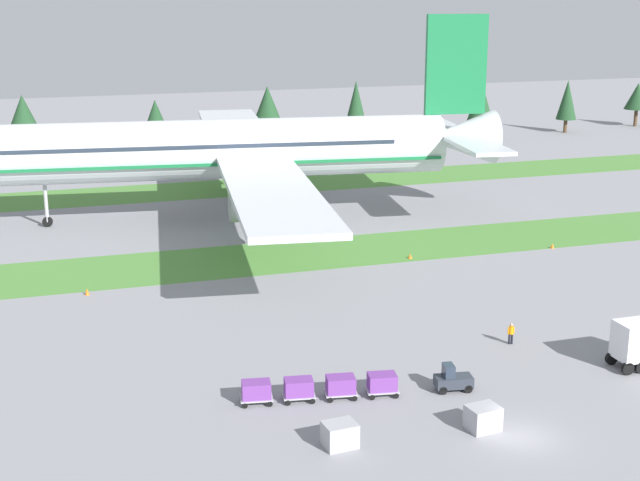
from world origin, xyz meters
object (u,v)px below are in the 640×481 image
object	(u,v)px
taxiway_marker_2	(410,256)
uld_container_1	(483,418)
cargo_dolly_lead	(382,383)
ground_crew_marshaller	(511,333)
baggage_tug	(453,380)
cargo_dolly_third	(299,388)
cargo_dolly_second	(341,385)
taxiway_marker_1	(87,292)
airliner	(238,148)
uld_container_0	(340,435)
cargo_dolly_fourth	(256,391)
taxiway_marker_0	(552,246)

from	to	relation	value
taxiway_marker_2	uld_container_1	bearing A→B (deg)	-105.96
cargo_dolly_lead	ground_crew_marshaller	distance (m)	14.33
uld_container_1	taxiway_marker_2	xyz separation A→B (m)	(10.56, 36.92, -0.54)
baggage_tug	cargo_dolly_third	size ratio (longest dim) A/B	1.15
cargo_dolly_lead	cargo_dolly_second	size ratio (longest dim) A/B	1.00
ground_crew_marshaller	taxiway_marker_2	size ratio (longest dim) A/B	3.47
uld_container_1	taxiway_marker_1	size ratio (longest dim) A/B	3.22
airliner	ground_crew_marshaller	xyz separation A→B (m)	(11.50, -46.49, -7.71)
baggage_tug	taxiway_marker_1	world-z (taller)	baggage_tug
uld_container_1	taxiway_marker_2	distance (m)	38.40
cargo_dolly_lead	taxiway_marker_2	size ratio (longest dim) A/B	4.80
uld_container_0	taxiway_marker_1	world-z (taller)	uld_container_0
cargo_dolly_second	taxiway_marker_2	size ratio (longest dim) A/B	4.80
cargo_dolly_lead	taxiway_marker_1	xyz separation A→B (m)	(-18.04, 28.18, -0.61)
airliner	cargo_dolly_fourth	xyz separation A→B (m)	(-10.21, -50.91, -7.74)
cargo_dolly_third	uld_container_1	distance (m)	12.58
taxiway_marker_2	cargo_dolly_fourth	bearing A→B (deg)	-129.08
airliner	taxiway_marker_1	bearing A→B (deg)	148.15
uld_container_1	taxiway_marker_1	bearing A→B (deg)	122.59
ground_crew_marshaller	cargo_dolly_third	bearing A→B (deg)	20.00
cargo_dolly_lead	taxiway_marker_0	world-z (taller)	cargo_dolly_lead
taxiway_marker_1	taxiway_marker_2	size ratio (longest dim) A/B	1.24
cargo_dolly_second	taxiway_marker_1	world-z (taller)	cargo_dolly_second
cargo_dolly_third	taxiway_marker_0	size ratio (longest dim) A/B	4.52
uld_container_1	taxiway_marker_2	bearing A→B (deg)	74.04
airliner	uld_container_1	size ratio (longest dim) A/B	39.51
cargo_dolly_third	taxiway_marker_2	world-z (taller)	cargo_dolly_third
taxiway_marker_0	taxiway_marker_1	world-z (taller)	taxiway_marker_1
taxiway_marker_0	taxiway_marker_2	xyz separation A→B (m)	(-16.18, 1.03, -0.02)
baggage_tug	ground_crew_marshaller	xyz separation A→B (m)	(8.15, 6.55, 0.13)
cargo_dolly_lead	taxiway_marker_2	distance (m)	33.65
ground_crew_marshaller	taxiway_marker_2	xyz separation A→B (m)	(1.71, 24.42, -0.70)
taxiway_marker_2	cargo_dolly_lead	bearing A→B (deg)	-116.16
taxiway_marker_0	taxiway_marker_2	world-z (taller)	taxiway_marker_0
cargo_dolly_lead	taxiway_marker_2	bearing A→B (deg)	162.80
airliner	cargo_dolly_third	world-z (taller)	airliner
cargo_dolly_fourth	ground_crew_marshaller	xyz separation A→B (m)	(21.71, 4.42, 0.03)
cargo_dolly_second	ground_crew_marshaller	size ratio (longest dim) A/B	1.38
taxiway_marker_0	uld_container_1	bearing A→B (deg)	-126.69
cargo_dolly_second	cargo_dolly_third	size ratio (longest dim) A/B	1.00
uld_container_0	taxiway_marker_2	distance (m)	41.44
cargo_dolly_second	uld_container_0	size ratio (longest dim) A/B	1.20
baggage_tug	cargo_dolly_fourth	bearing A→B (deg)	-90.00
baggage_tug	taxiway_marker_1	bearing A→B (deg)	-132.58
cargo_dolly_lead	taxiway_marker_2	world-z (taller)	cargo_dolly_lead
cargo_dolly_fourth	ground_crew_marshaller	distance (m)	22.16
baggage_tug	uld_container_1	world-z (taller)	baggage_tug
cargo_dolly_second	cargo_dolly_third	distance (m)	2.90
cargo_dolly_second	uld_container_0	distance (m)	6.95
airliner	taxiway_marker_0	world-z (taller)	airliner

